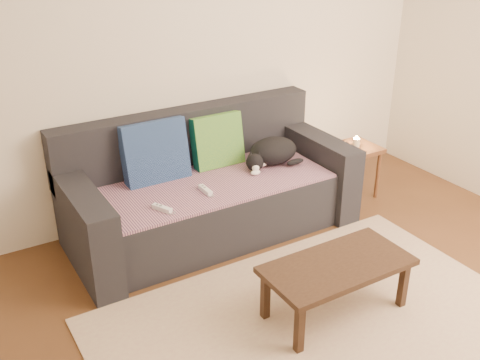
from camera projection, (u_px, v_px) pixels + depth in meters
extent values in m
plane|color=brown|center=(344.00, 352.00, 3.10)|extent=(4.50, 4.50, 0.00)
cube|color=beige|center=(178.00, 48.00, 4.09)|extent=(4.50, 0.04, 2.60)
cube|color=#232328|center=(214.00, 208.00, 4.17)|extent=(1.70, 0.78, 0.42)
cube|color=#232328|center=(187.00, 137.00, 4.29)|extent=(2.10, 0.18, 0.45)
cube|color=#232328|center=(86.00, 231.00, 3.69)|extent=(0.20, 0.90, 0.60)
cube|color=#232328|center=(316.00, 170.00, 4.57)|extent=(0.20, 0.90, 0.60)
cube|color=#3F2546|center=(214.00, 182.00, 4.06)|extent=(1.66, 0.74, 0.02)
cube|color=#102245|center=(155.00, 154.00, 4.02)|extent=(0.48, 0.21, 0.49)
cube|color=#0D583C|center=(217.00, 141.00, 4.25)|extent=(0.40, 0.17, 0.41)
ellipsoid|color=black|center=(273.00, 151.00, 4.31)|extent=(0.46, 0.40, 0.20)
sphere|color=black|center=(255.00, 162.00, 4.19)|extent=(0.17, 0.17, 0.13)
sphere|color=white|center=(256.00, 168.00, 4.15)|extent=(0.07, 0.07, 0.06)
ellipsoid|color=black|center=(295.00, 162.00, 4.27)|extent=(0.16, 0.10, 0.04)
cube|color=white|center=(162.00, 208.00, 3.65)|extent=(0.10, 0.15, 0.03)
cube|color=white|center=(205.00, 190.00, 3.89)|extent=(0.04, 0.15, 0.03)
cube|color=brown|center=(356.00, 148.00, 4.65)|extent=(0.36, 0.36, 0.04)
cylinder|color=brown|center=(352.00, 183.00, 4.57)|extent=(0.03, 0.03, 0.41)
cylinder|color=brown|center=(378.00, 175.00, 4.70)|extent=(0.03, 0.03, 0.41)
cylinder|color=brown|center=(329.00, 170.00, 4.79)|extent=(0.03, 0.03, 0.41)
cylinder|color=brown|center=(355.00, 163.00, 4.92)|extent=(0.03, 0.03, 0.41)
cylinder|color=beige|center=(356.00, 142.00, 4.63)|extent=(0.06, 0.06, 0.07)
sphere|color=#FFBF59|center=(357.00, 137.00, 4.61)|extent=(0.02, 0.02, 0.02)
cube|color=tan|center=(327.00, 335.00, 3.21)|extent=(2.50, 1.80, 0.01)
cube|color=#322013|center=(337.00, 266.00, 3.26)|extent=(0.88, 0.44, 0.04)
cube|color=#322013|center=(299.00, 329.00, 3.03)|extent=(0.04, 0.04, 0.32)
cube|color=#322013|center=(403.00, 285.00, 3.39)|extent=(0.04, 0.04, 0.32)
cube|color=#322013|center=(265.00, 296.00, 3.29)|extent=(0.04, 0.04, 0.32)
cube|color=#322013|center=(365.00, 259.00, 3.65)|extent=(0.04, 0.04, 0.32)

